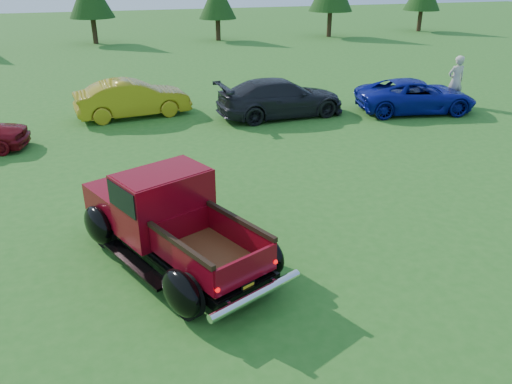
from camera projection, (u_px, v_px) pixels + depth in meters
ground at (266, 240)px, 10.55m from camera, size 120.00×120.00×0.00m
pickup_truck at (165, 216)px, 9.74m from camera, size 3.70×5.07×1.77m
show_car_yellow at (133, 98)px, 18.85m from camera, size 4.39×2.02×1.39m
show_car_grey at (281, 98)px, 18.90m from camera, size 5.00×2.29×1.42m
show_car_blue at (416, 96)px, 19.47m from camera, size 4.89×2.89×1.28m
spectator at (456, 81)px, 20.26m from camera, size 0.75×0.50×2.02m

